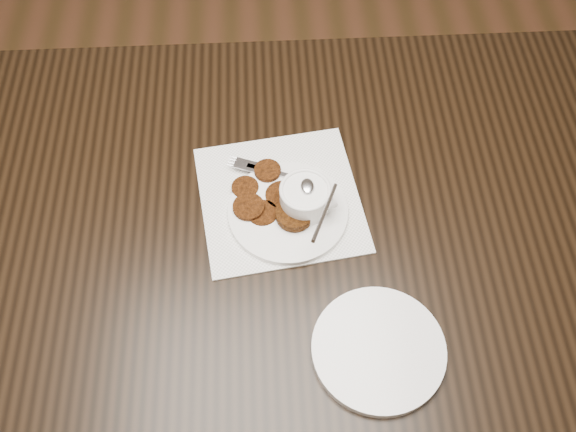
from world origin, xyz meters
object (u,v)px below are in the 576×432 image
at_px(napkin, 280,199).
at_px(plate_empty, 378,349).
at_px(plate_with_patty, 288,210).
at_px(table, 266,314).
at_px(sauce_ramekin, 305,189).

xyz_separation_m(napkin, plate_empty, (0.14, -0.30, 0.01)).
bearing_deg(napkin, plate_empty, -64.49).
height_order(napkin, plate_with_patty, plate_with_patty).
bearing_deg(table, sauce_ramekin, 22.91).
xyz_separation_m(plate_with_patty, plate_empty, (0.13, -0.27, -0.01)).
height_order(table, napkin, napkin).
relative_size(napkin, sauce_ramekin, 2.28).
xyz_separation_m(table, plate_with_patty, (0.05, 0.03, 0.39)).
relative_size(table, napkin, 5.20).
distance_m(sauce_ramekin, plate_with_patty, 0.06).
relative_size(table, plate_empty, 6.98).
xyz_separation_m(sauce_ramekin, plate_with_patty, (-0.03, -0.01, -0.05)).
distance_m(table, plate_with_patty, 0.39).
bearing_deg(napkin, plate_with_patty, -69.45).
bearing_deg(sauce_ramekin, plate_with_patty, -163.55).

